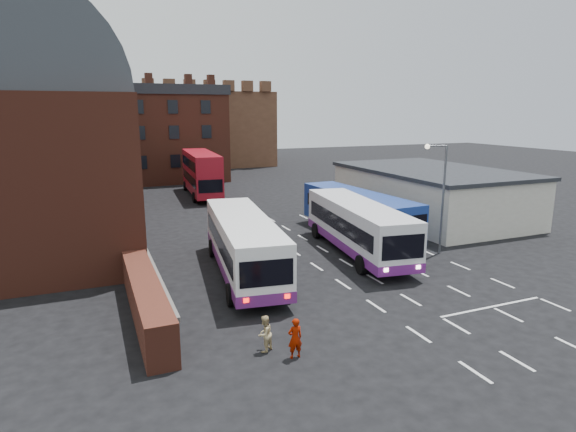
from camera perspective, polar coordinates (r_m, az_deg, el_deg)
name	(u,v)px	position (r m, az deg, el deg)	size (l,w,h in m)	color
ground	(367,300)	(24.24, 9.33, -9.81)	(180.00, 180.00, 0.00)	black
railway_station	(33,131)	(40.07, -27.94, 8.90)	(12.00, 28.00, 16.00)	#602B1E
forecourt_wall	(146,299)	(22.54, -16.48, -9.47)	(1.20, 10.00, 1.80)	#602B1E
cream_building	(430,193)	(43.21, 16.53, 2.65)	(10.40, 16.40, 4.25)	beige
brick_terrace	(136,139)	(65.29, -17.56, 8.69)	(22.00, 10.00, 11.00)	brown
castle_keep	(196,128)	(86.87, -10.89, 10.16)	(22.00, 22.00, 12.00)	brown
bus_white_outbound	(243,241)	(27.04, -5.33, -2.97)	(4.39, 12.39, 3.31)	white
bus_white_inbound	(357,224)	(31.24, 8.23, -0.94)	(4.39, 12.39, 3.31)	silver
bus_blue	(358,210)	(35.69, 8.30, 0.66)	(3.49, 11.98, 3.23)	navy
bus_red_double	(201,173)	(52.81, -10.23, 5.04)	(3.65, 11.93, 4.70)	maroon
street_lamp	(440,189)	(31.93, 17.57, 3.12)	(1.36, 0.67, 7.06)	#4E5257
pedestrian_red	(295,338)	(18.51, 0.84, -14.28)	(0.58, 0.38, 1.58)	#811300
pedestrian_beige	(265,334)	(19.01, -2.79, -13.77)	(0.70, 0.55, 1.45)	tan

